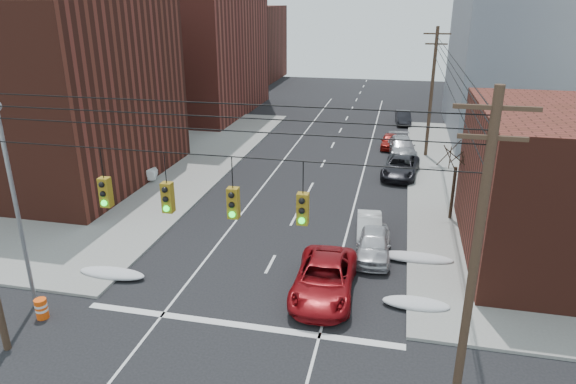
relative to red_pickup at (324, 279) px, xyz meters
The scene contains 24 objects.
sidewalk_nw 34.79m from the red_pickup, 150.22° to the left, with size 40.00×40.00×0.15m, color gray.
building_brick_near 28.59m from the red_pickup, 154.02° to the left, with size 20.00×16.00×13.00m, color #4E2117.
building_brick_far 70.78m from the red_pickup, 114.42° to the left, with size 22.00×18.00×12.00m, color #4E2117.
building_glass 64.57m from the red_pickup, 70.95° to the left, with size 20.00×18.00×22.00m, color gray.
utility_pole_right 9.90m from the red_pickup, 51.69° to the right, with size 2.20×0.28×11.00m.
utility_pole_far 25.34m from the red_pickup, 77.65° to the left, with size 2.20×0.28×11.00m.
traffic_signals 9.77m from the red_pickup, 114.57° to the right, with size 17.00×0.42×2.02m.
street_light 14.04m from the red_pickup, 163.63° to the right, with size 0.44×0.44×9.32m.
bare_tree 12.20m from the red_pickup, 58.07° to the left, with size 2.09×2.20×4.93m.
snow_nw 10.63m from the red_pickup, behind, with size 3.50×1.08×0.42m, color silver.
snow_ne 4.27m from the red_pickup, ahead, with size 3.00×1.08×0.42m, color silver.
snow_east_far 6.03m from the red_pickup, 45.39° to the left, with size 4.00×1.08×0.42m, color silver.
red_pickup is the anchor object (origin of this frame).
parked_car_a 4.74m from the red_pickup, 64.81° to the left, with size 1.80×4.47×1.52m, color #BCBCC1.
parked_car_b 6.84m from the red_pickup, 76.33° to the left, with size 1.40×4.00×1.32m, color silver.
parked_car_c 18.60m from the red_pickup, 80.04° to the left, with size 2.53×5.49×1.53m, color black.
parked_car_d 24.46m from the red_pickup, 82.45° to the left, with size 2.22×5.46×1.58m, color #9D9DA1.
parked_car_e 26.52m from the red_pickup, 85.43° to the left, with size 1.54×3.82×1.30m, color maroon.
parked_car_f 36.86m from the red_pickup, 85.00° to the left, with size 1.50×4.30×1.42m, color black.
lot_car_a 21.02m from the red_pickup, 144.11° to the left, with size 1.60×4.60×1.52m, color silver.
lot_car_b 24.59m from the red_pickup, 138.33° to the left, with size 2.43×5.27×1.46m, color silver.
lot_car_c 25.40m from the red_pickup, 142.99° to the left, with size 1.76×4.33×1.26m, color black.
lot_car_d 27.18m from the red_pickup, 142.44° to the left, with size 1.44×3.57×1.22m, color silver.
construction_barrel 12.55m from the red_pickup, 158.68° to the right, with size 0.64×0.64×0.92m.
Camera 1 is at (6.06, -11.08, 13.04)m, focal length 32.00 mm.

